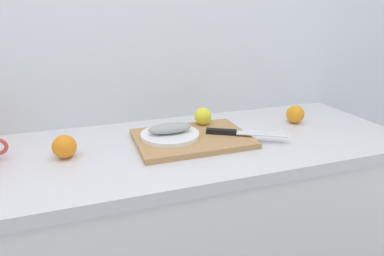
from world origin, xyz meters
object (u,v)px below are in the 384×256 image
at_px(cutting_board, 192,138).
at_px(chef_knife, 236,133).
at_px(lemon_0, 203,116).
at_px(fish_fillet, 170,128).
at_px(white_plate, 170,135).

height_order(cutting_board, chef_knife, chef_knife).
bearing_deg(lemon_0, cutting_board, -127.60).
relative_size(cutting_board, fish_fillet, 2.57).
distance_m(cutting_board, chef_knife, 0.16).
bearing_deg(chef_knife, white_plate, -165.32).
xyz_separation_m(fish_fillet, lemon_0, (0.16, 0.09, 0.00)).
relative_size(fish_fillet, chef_knife, 0.58).
height_order(fish_fillet, lemon_0, lemon_0).
distance_m(chef_knife, lemon_0, 0.17).
bearing_deg(chef_knife, fish_fillet, -165.32).
bearing_deg(cutting_board, chef_knife, -15.51).
height_order(cutting_board, lemon_0, lemon_0).
height_order(white_plate, fish_fillet, fish_fillet).
relative_size(cutting_board, white_plate, 1.93).
xyz_separation_m(cutting_board, fish_fillet, (-0.08, 0.02, 0.04)).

